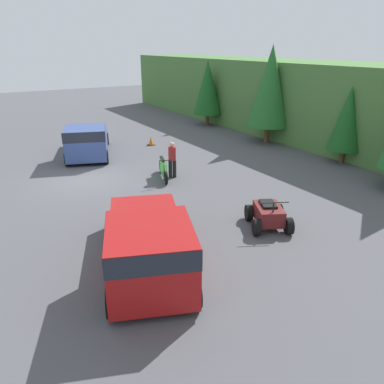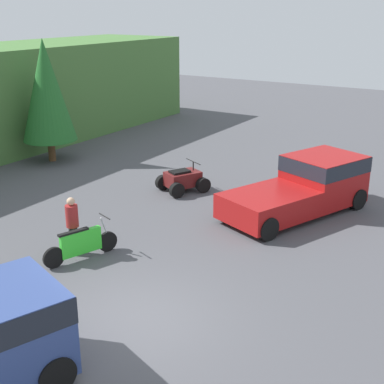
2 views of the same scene
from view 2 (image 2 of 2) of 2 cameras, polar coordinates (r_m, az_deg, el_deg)
name	(u,v)px [view 2 (image 2 of 2)]	position (r m, az deg, el deg)	size (l,w,h in m)	color
ground_plane	(136,321)	(12.87, -6.04, -13.50)	(80.00, 80.00, 0.00)	#4C4C51
tree_right	(46,91)	(25.51, -15.27, 10.39)	(2.47, 2.47, 5.61)	brown
pickup_truck_red	(307,185)	(19.23, 12.14, 0.78)	(5.90, 4.03, 1.89)	maroon
dirt_bike	(81,244)	(15.72, -11.74, -5.46)	(2.24, 0.99, 1.15)	black
quad_atv	(183,180)	(21.03, -0.99, 1.28)	(2.19, 2.00, 1.15)	black
rider_person	(72,224)	(15.90, -12.63, -3.32)	(0.48, 0.48, 1.77)	black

